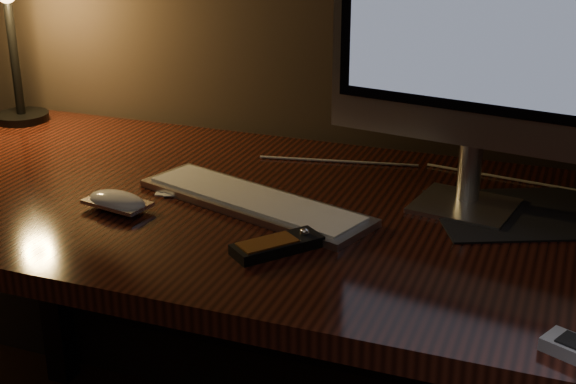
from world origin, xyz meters
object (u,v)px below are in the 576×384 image
(mouse, at_px, (117,204))
(desk_lamp, at_px, (6,2))
(keyboard, at_px, (254,201))
(desk, at_px, (283,253))
(media_remote, at_px, (277,245))
(monitor, at_px, (480,26))

(mouse, relative_size, desk_lamp, 0.28)
(keyboard, relative_size, desk_lamp, 1.07)
(desk, distance_m, mouse, 0.33)
(keyboard, relative_size, media_remote, 3.12)
(desk, relative_size, desk_lamp, 3.81)
(keyboard, bearing_deg, mouse, -136.56)
(mouse, relative_size, media_remote, 0.81)
(keyboard, height_order, desk_lamp, desk_lamp)
(desk, height_order, keyboard, keyboard)
(monitor, xyz_separation_m, keyboard, (-0.35, -0.12, -0.31))
(keyboard, xyz_separation_m, desk_lamp, (-0.69, 0.25, 0.27))
(media_remote, xyz_separation_m, desk_lamp, (-0.80, 0.41, 0.27))
(desk, height_order, desk_lamp, desk_lamp)
(desk, relative_size, keyboard, 3.56)
(monitor, xyz_separation_m, desk_lamp, (-1.04, 0.14, -0.03))
(desk_lamp, bearing_deg, media_remote, -12.24)
(monitor, height_order, desk_lamp, monitor)
(desk, xyz_separation_m, monitor, (0.33, 0.03, 0.44))
(mouse, xyz_separation_m, desk_lamp, (-0.48, 0.35, 0.27))
(monitor, height_order, mouse, monitor)
(keyboard, bearing_deg, monitor, 36.29)
(monitor, relative_size, desk_lamp, 1.27)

